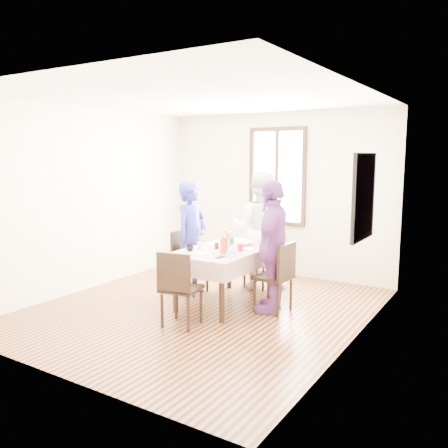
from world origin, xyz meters
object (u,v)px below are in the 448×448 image
Objects in this scene: chair_right at (273,277)px; chair_near at (182,288)px; person_far at (260,229)px; chair_left at (191,263)px; person_left at (192,238)px; person_right at (272,247)px; dining_table at (226,276)px; chair_far at (260,257)px.

chair_near is at bearing 150.83° from chair_right.
chair_near is at bearing 72.88° from person_far.
chair_right is 1.24m from chair_near.
chair_left and chair_near have the same top height.
person_far reaches higher than chair_near.
person_left is 1.34m from person_right.
chair_left is 1.32m from chair_near.
person_left is at bearing 90.53° from chair_right.
dining_table is at bearing -99.04° from person_left.
person_right is (-0.02, -0.00, 0.40)m from chair_right.
person_right is at bearing 86.99° from chair_left.
chair_near is at bearing -90.00° from dining_table.
person_left reaches higher than chair_left.
chair_far is (0.69, 0.86, 0.00)m from chair_left.
chair_far is (-0.69, 0.95, 0.00)m from chair_right.
person_far reaches higher than chair_right.
chair_right reaches higher than dining_table.
chair_far is 0.54× the size of person_right.
person_left is (-1.35, 0.09, 0.36)m from chair_right.
chair_left is 1.00× the size of chair_far.
chair_right and chair_near have the same top height.
person_left reaches higher than chair_far.
dining_table is at bearing 98.09° from chair_right.
dining_table is at bearing 80.54° from chair_near.
chair_near is (0.00, -0.99, 0.08)m from dining_table.
chair_far is at bearing 80.54° from chair_near.
person_left is (-0.67, 1.13, 0.36)m from chair_near.
dining_table is 0.81× the size of person_far.
dining_table is 1.58× the size of chair_near.
person_far is at bearing -155.16° from person_right.
dining_table is 0.81m from person_left.
chair_right is at bearing -91.40° from person_left.
dining_table is 0.82m from person_right.
person_far is at bearing 141.49° from chair_left.
person_right is at bearing 108.62° from person_far.
chair_right is 1.23m from person_far.
person_left is 0.92× the size of person_far.
dining_table is 1.58× the size of chair_far.
person_far is at bearing 95.81° from chair_far.
chair_right is 1.00× the size of chair_far.
dining_table is 0.99m from chair_near.
person_left is at bearing 90.80° from chair_left.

